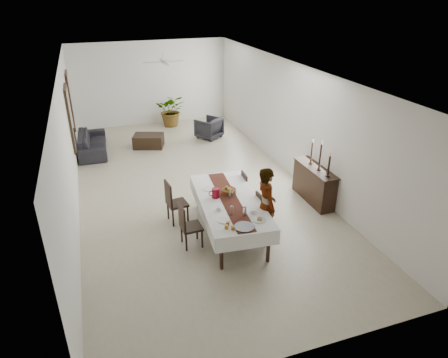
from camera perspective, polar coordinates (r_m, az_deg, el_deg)
floor at (r=11.19m, az=-4.66°, el=-0.97°), size 6.00×12.00×0.00m
ceiling at (r=10.15m, az=-5.33°, el=15.35°), size 6.00×12.00×0.02m
wall_back at (r=16.25m, az=-10.40°, el=13.29°), size 6.00×0.02×3.20m
wall_front at (r=5.58m, az=10.96°, el=-12.80°), size 6.00×0.02×3.20m
wall_left at (r=10.32m, az=-21.38°, el=4.58°), size 0.02×12.00×3.20m
wall_right at (r=11.61m, az=9.67°, el=8.30°), size 0.02×12.00×3.20m
dining_table_top at (r=8.75m, az=0.78°, el=-3.16°), size 1.32×2.71×0.05m
table_leg_fl at (r=7.86m, az=-0.37°, el=-10.50°), size 0.08×0.08×0.77m
table_leg_fr at (r=8.09m, az=6.36°, el=-9.47°), size 0.08×0.08×0.77m
table_leg_bl at (r=9.93m, az=-3.74°, el=-2.14°), size 0.08×0.08×0.77m
table_leg_br at (r=10.12m, az=1.63°, el=-1.53°), size 0.08×0.08×0.77m
tablecloth_top at (r=8.74m, az=0.78°, el=-2.97°), size 1.53×2.92×0.01m
tablecloth_drape_left at (r=8.70m, az=-3.32°, el=-4.37°), size 0.26×2.81×0.33m
tablecloth_drape_right at (r=8.98m, az=4.74°, el=-3.38°), size 0.26×2.81×0.33m
tablecloth_drape_near at (r=7.67m, az=3.44°, el=-8.95°), size 1.29×0.12×0.33m
tablecloth_drape_far at (r=10.02m, az=-1.24°, el=0.01°), size 1.29×0.12×0.33m
table_runner at (r=8.73m, az=0.78°, el=-2.92°), size 0.62×2.76×0.00m
red_pitcher at (r=8.76m, az=-1.21°, el=-2.01°), size 0.18×0.18×0.22m
pitcher_handle at (r=8.75m, az=-1.81°, el=-2.08°), size 0.13×0.03×0.13m
wine_glass_near at (r=8.12m, az=2.95°, el=-4.60°), size 0.08×0.08×0.19m
wine_glass_mid at (r=8.16m, az=1.10°, el=-4.44°), size 0.08×0.08×0.19m
wine_glass_far at (r=8.75m, az=1.04°, el=-2.19°), size 0.08×0.08×0.19m
teacup_right at (r=8.25m, az=4.15°, el=-4.60°), size 0.10×0.10×0.07m
saucer_right at (r=8.27m, az=4.14°, el=-4.76°), size 0.16×0.16×0.01m
teacup_left at (r=8.33m, az=-0.74°, el=-4.24°), size 0.10×0.10×0.07m
saucer_left at (r=8.34m, az=-0.74°, el=-4.39°), size 0.16×0.16×0.01m
plate_near_right at (r=8.01m, az=5.08°, el=-5.88°), size 0.26×0.26×0.02m
bread_near_right at (r=7.99m, az=5.08°, el=-5.70°), size 0.10×0.10×0.10m
plate_near_left at (r=7.97m, az=-0.02°, el=-5.92°), size 0.26×0.26×0.02m
plate_far_left at (r=9.18m, az=-2.28°, el=-1.38°), size 0.26×0.26×0.02m
serving_tray at (r=7.78m, az=2.92°, el=-6.83°), size 0.39×0.39×0.02m
jam_jar_a at (r=7.68m, az=1.26°, el=-7.01°), size 0.07×0.07×0.08m
jam_jar_b at (r=7.71m, az=0.35°, el=-6.86°), size 0.07×0.07×0.08m
jam_jar_c at (r=7.81m, az=0.54°, el=-6.39°), size 0.07×0.07×0.08m
fruit_basket at (r=8.95m, az=0.68°, el=-1.77°), size 0.33×0.33×0.11m
fruit_red at (r=8.94m, az=0.85°, el=-1.22°), size 0.10×0.10×0.10m
fruit_green at (r=8.93m, az=0.36°, el=-1.24°), size 0.09×0.09×0.09m
fruit_yellow at (r=8.87m, az=0.77°, el=-1.46°), size 0.09×0.09×0.09m
chair_right_near_seat at (r=8.92m, az=4.07°, el=-5.41°), size 0.43×0.43×0.05m
chair_right_near_leg_fl at (r=8.98m, az=5.44°, el=-6.88°), size 0.04×0.04×0.39m
chair_right_near_leg_fr at (r=9.23m, az=4.47°, el=-5.88°), size 0.04×0.04×0.39m
chair_right_near_leg_bl at (r=8.85m, az=3.57°, el=-7.36°), size 0.04×0.04×0.39m
chair_right_near_leg_br at (r=9.10m, az=2.64°, el=-6.33°), size 0.04×0.04×0.39m
chair_right_near_back at (r=8.86m, az=5.17°, el=-3.66°), size 0.07×0.40×0.51m
chair_right_far_seat at (r=9.83m, az=1.84°, el=-2.13°), size 0.43×0.43×0.05m
chair_right_far_leg_fl at (r=9.85m, az=3.03°, el=-3.59°), size 0.04×0.04×0.40m
chair_right_far_leg_fr at (r=10.12m, az=2.44°, el=-2.70°), size 0.04×0.04×0.40m
chair_right_far_leg_bl at (r=9.76m, az=1.18°, el=-3.85°), size 0.04×0.04×0.40m
chair_right_far_leg_br at (r=10.04m, az=0.64°, el=-2.95°), size 0.04×0.04×0.40m
chair_right_far_back at (r=9.76m, az=2.89°, el=-0.56°), size 0.06×0.41×0.51m
chair_left_near_seat at (r=8.52m, az=-4.68°, el=-6.85°), size 0.45×0.45×0.05m
chair_left_near_leg_fl at (r=8.75m, az=-6.07°, el=-7.78°), size 0.04×0.04×0.42m
chair_left_near_leg_fr at (r=8.47m, az=-5.41°, el=-9.02°), size 0.04×0.04×0.42m
chair_left_near_leg_bl at (r=8.83m, az=-3.88°, el=-7.35°), size 0.04×0.04×0.42m
chair_left_near_leg_br at (r=8.56m, az=-3.15°, el=-8.55°), size 0.04×0.04×0.42m
chair_left_near_back at (r=8.32m, az=-6.03°, el=-5.42°), size 0.06×0.43×0.54m
chair_left_far_seat at (r=9.38m, az=-6.68°, el=-3.52°), size 0.49×0.49×0.05m
chair_left_far_leg_fl at (r=9.61m, az=-7.99°, el=-4.53°), size 0.05×0.05×0.44m
chair_left_far_leg_fr at (r=9.31m, az=-7.28°, el=-5.56°), size 0.05×0.05×0.44m
chair_left_far_leg_bl at (r=9.70m, az=-5.96°, el=-4.08°), size 0.05×0.05×0.44m
chair_left_far_leg_br at (r=9.41m, az=-5.19°, el=-5.08°), size 0.05×0.05×0.44m
chair_left_far_back at (r=9.18m, az=-7.96°, el=-2.14°), size 0.09×0.44×0.56m
woman at (r=8.47m, az=6.04°, el=-3.80°), size 0.43×0.65×1.74m
sideboard_body at (r=10.48m, az=12.71°, el=-0.77°), size 0.40×1.50×0.90m
sideboard_top at (r=10.29m, az=12.96°, el=1.54°), size 0.44×1.55×0.03m
candlestick_near_base at (r=9.86m, az=14.59°, el=0.44°), size 0.10×0.10×0.03m
candlestick_near_shaft at (r=9.75m, az=14.76°, el=1.84°), size 0.05×0.05×0.50m
candlestick_near_candle at (r=9.64m, az=14.95°, el=3.41°), size 0.04×0.04×0.08m
candlestick_mid_base at (r=10.16m, az=13.40°, el=1.36°), size 0.10×0.10×0.03m
candlestick_mid_shaft at (r=10.03m, az=13.60°, el=3.12°), size 0.05×0.05×0.65m
candlestick_mid_candle at (r=9.90m, az=13.82°, el=5.06°), size 0.04×0.04×0.08m
candlestick_far_base at (r=10.47m, az=12.28°, el=2.22°), size 0.10×0.10×0.03m
candlestick_far_shaft at (r=10.36m, az=12.43°, el=3.69°), size 0.05×0.05×0.55m
candlestick_far_candle at (r=10.25m, az=12.60°, el=5.31°), size 0.04×0.04×0.08m
sofa at (r=14.03m, az=-18.27°, el=4.92°), size 0.95×2.23×0.64m
armchair at (r=14.64m, az=-2.17°, el=7.31°), size 1.12×1.12×0.74m
coffee_table at (r=14.04m, az=-10.72°, el=5.37°), size 1.15×0.95×0.44m
potted_plant at (r=16.02m, az=-7.50°, el=9.73°), size 1.38×1.28×1.26m
mirror_frame_near at (r=12.40m, az=-21.11°, el=8.07°), size 0.06×1.05×1.85m
mirror_glass_near at (r=12.40m, az=-20.95°, el=8.09°), size 0.01×0.90×1.70m
mirror_frame_far at (r=14.43m, az=-21.07°, el=10.42°), size 0.06×1.05×1.85m
mirror_glass_far at (r=14.43m, az=-20.93°, el=10.44°), size 0.01×0.90×1.70m
fan_rod at (r=13.06m, az=-8.67°, el=17.10°), size 0.04×0.04×0.20m
fan_hub at (r=13.09m, az=-8.61°, el=16.23°), size 0.16×0.16×0.08m
fan_blade_n at (r=13.43m, az=-8.91°, el=16.46°), size 0.10×0.55×0.01m
fan_blade_s at (r=12.76m, az=-8.29°, el=16.00°), size 0.10×0.55×0.01m
fan_blade_e at (r=13.16m, az=-7.05°, el=16.37°), size 0.55×0.10×0.01m
fan_blade_w at (r=13.04m, az=-10.18°, el=16.08°), size 0.55×0.10×0.01m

